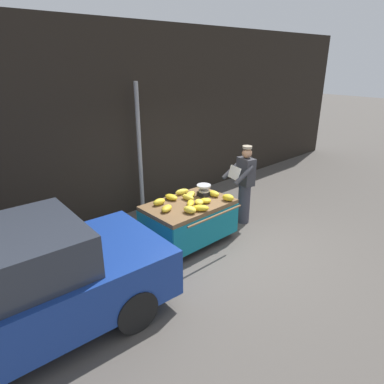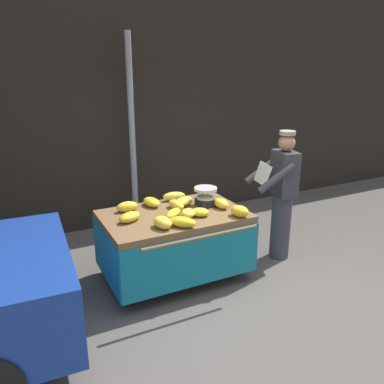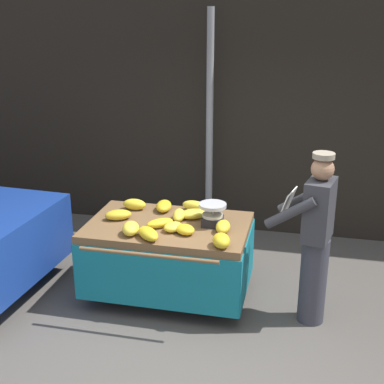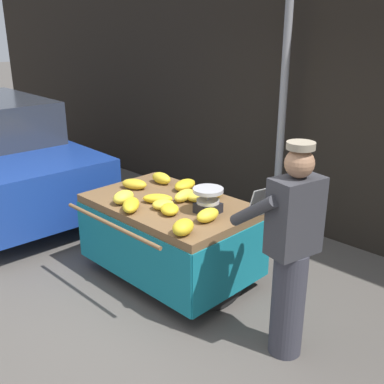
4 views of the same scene
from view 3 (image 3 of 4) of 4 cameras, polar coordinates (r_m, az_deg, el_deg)
ground_plane at (r=5.09m, az=1.05°, el=-15.77°), size 60.00×60.00×0.00m
back_wall at (r=7.00m, az=6.01°, el=12.12°), size 16.00×0.24×4.13m
street_pole at (r=6.78m, az=1.91°, el=6.94°), size 0.09×0.09×2.95m
banana_cart at (r=5.50m, az=-2.58°, el=-5.61°), size 1.67×1.26×0.84m
weighing_scale at (r=5.32m, az=2.25°, el=-2.46°), size 0.28×0.28×0.24m
banana_bunch_0 at (r=5.14m, az=-0.76°, el=-4.09°), size 0.27×0.26×0.10m
banana_bunch_1 at (r=4.87m, az=3.20°, el=-5.29°), size 0.23×0.27×0.13m
banana_bunch_2 at (r=5.47m, az=-1.44°, el=-2.53°), size 0.16×0.29×0.11m
banana_bunch_3 at (r=5.16m, az=-6.68°, el=-3.95°), size 0.22×0.28×0.13m
banana_bunch_4 at (r=5.73m, az=-3.08°, el=-1.53°), size 0.21×0.31×0.11m
banana_bunch_5 at (r=5.05m, az=-4.77°, el=-4.53°), size 0.31×0.32×0.11m
banana_bunch_6 at (r=5.19m, az=3.39°, el=-3.79°), size 0.15×0.26×0.11m
banana_bunch_7 at (r=5.71m, az=0.31°, el=-1.52°), size 0.31×0.17×0.12m
banana_bunch_8 at (r=5.51m, az=0.14°, el=-2.40°), size 0.33×0.28×0.10m
banana_bunch_9 at (r=5.31m, az=-3.50°, el=-3.38°), size 0.30×0.28×0.09m
banana_bunch_10 at (r=5.21m, az=-2.06°, el=-3.81°), size 0.25×0.26×0.09m
banana_bunch_11 at (r=5.54m, az=-8.02°, el=-2.47°), size 0.32×0.26×0.11m
banana_bunch_12 at (r=5.79m, az=-6.27°, el=-1.34°), size 0.26×0.14×0.12m
vendor_person at (r=5.09m, az=13.20°, el=-4.99°), size 0.65×0.60×1.71m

